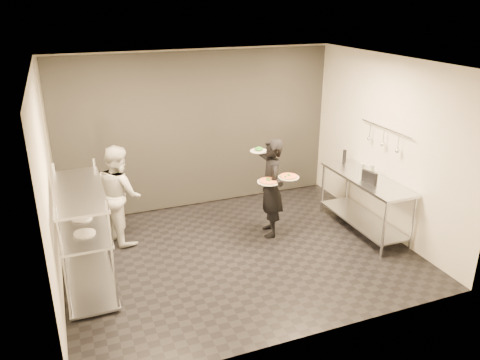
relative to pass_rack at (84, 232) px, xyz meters
name	(u,v)px	position (x,y,z in m)	size (l,w,h in m)	color
room_shell	(213,143)	(2.15, 1.18, 0.63)	(5.00, 4.00, 2.80)	black
pass_rack	(84,232)	(0.00, 0.00, 0.00)	(0.60, 1.60, 1.50)	silver
prep_counter	(365,194)	(4.33, 0.00, -0.14)	(0.60, 1.80, 0.92)	silver
utensil_rail	(384,138)	(4.58, 0.00, 0.78)	(0.07, 1.20, 0.31)	silver
waiter	(271,188)	(2.85, 0.42, 0.02)	(0.58, 0.38, 1.59)	black
chef	(119,194)	(0.60, 1.10, 0.01)	(0.75, 0.59, 1.55)	silver
pizza_plate_near	(269,181)	(2.71, 0.21, 0.24)	(0.34, 0.34, 0.05)	silver
pizza_plate_far	(289,177)	(3.03, 0.19, 0.28)	(0.32, 0.32, 0.05)	silver
salad_plate	(259,150)	(2.76, 0.72, 0.58)	(0.28, 0.28, 0.07)	silver
pos_monitor	(369,177)	(4.21, -0.22, 0.25)	(0.05, 0.27, 0.19)	black
bottle_green	(362,171)	(4.20, -0.02, 0.28)	(0.07, 0.07, 0.26)	#9BA799
bottle_clear	(372,172)	(4.37, -0.06, 0.26)	(0.07, 0.07, 0.23)	#9BA799
bottle_dark	(345,156)	(4.43, 0.80, 0.26)	(0.06, 0.06, 0.21)	black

